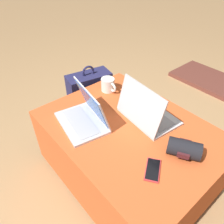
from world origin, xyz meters
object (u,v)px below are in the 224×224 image
laptop_far (146,112)px  wrist_brace (184,149)px  cell_phone (153,170)px  coffee_mug (108,85)px  laptop_near (85,116)px  backpack (90,99)px

laptop_far → wrist_brace: size_ratio=1.96×
laptop_far → cell_phone: laptop_far is taller
coffee_mug → laptop_near: bearing=-61.3°
laptop_far → coffee_mug: size_ratio=2.70×
cell_phone → backpack: 1.01m
laptop_far → backpack: bearing=2.0°
backpack → coffee_mug: bearing=98.0°
laptop_near → cell_phone: (0.49, 0.04, -0.04)m
cell_phone → backpack: size_ratio=0.27×
backpack → wrist_brace: same height
laptop_far → wrist_brace: laptop_far is taller
backpack → wrist_brace: 1.01m
laptop_far → coffee_mug: bearing=1.4°
wrist_brace → coffee_mug: coffee_mug is taller
coffee_mug → wrist_brace: bearing=-7.7°
cell_phone → coffee_mug: (-0.66, 0.28, 0.04)m
cell_phone → backpack: bearing=127.9°
backpack → coffee_mug: (0.27, -0.01, 0.28)m
cell_phone → wrist_brace: size_ratio=0.80×
laptop_near → laptop_far: bearing=64.4°
laptop_far → coffee_mug: laptop_far is taller
cell_phone → laptop_near: bearing=150.5°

